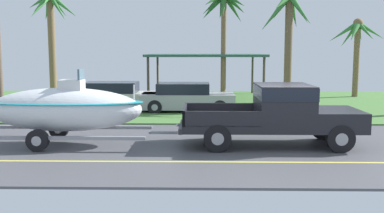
# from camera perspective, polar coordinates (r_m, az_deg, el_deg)

# --- Properties ---
(ground) EXTENTS (36.00, 22.00, 0.11)m
(ground) POSITION_cam_1_polar(r_m,az_deg,el_deg) (21.83, 7.46, -0.49)
(ground) COLOR #4C4C51
(pickup_truck_towing) EXTENTS (5.59, 2.14, 1.88)m
(pickup_truck_towing) POSITION_cam_1_polar(r_m,az_deg,el_deg) (13.77, 11.56, -0.67)
(pickup_truck_towing) COLOR black
(pickup_truck_towing) RESTS_ON ground
(boat_on_trailer) EXTENTS (6.20, 2.16, 2.35)m
(boat_on_trailer) POSITION_cam_1_polar(r_m,az_deg,el_deg) (14.18, -16.20, -0.31)
(boat_on_trailer) COLOR gray
(boat_on_trailer) RESTS_ON ground
(parked_sedan_near) EXTENTS (4.51, 1.84, 1.38)m
(parked_sedan_near) POSITION_cam_1_polar(r_m,az_deg,el_deg) (21.83, -9.93, 1.27)
(parked_sedan_near) COLOR beige
(parked_sedan_near) RESTS_ON ground
(parked_sedan_far) EXTENTS (4.37, 1.86, 1.38)m
(parked_sedan_far) POSITION_cam_1_polar(r_m,az_deg,el_deg) (20.92, -0.69, 1.12)
(parked_sedan_far) COLOR #99999E
(parked_sedan_far) RESTS_ON ground
(carport_awning) EXTENTS (6.86, 5.90, 2.69)m
(carport_awning) POSITION_cam_1_polar(r_m,az_deg,el_deg) (26.93, 1.75, 6.54)
(carport_awning) COLOR #4C4238
(carport_awning) RESTS_ON ground
(palm_tree_near_left) EXTENTS (2.65, 2.84, 6.18)m
(palm_tree_near_left) POSITION_cam_1_polar(r_m,az_deg,el_deg) (24.49, 4.09, 12.03)
(palm_tree_near_left) COLOR brown
(palm_tree_near_left) RESTS_ON ground
(palm_tree_near_right) EXTENTS (2.56, 2.74, 5.83)m
(palm_tree_near_right) POSITION_cam_1_polar(r_m,az_deg,el_deg) (22.11, 12.30, 10.50)
(palm_tree_near_right) COLOR brown
(palm_tree_near_right) RESTS_ON ground
(palm_tree_far_left) EXTENTS (3.22, 3.12, 6.48)m
(palm_tree_far_left) POSITION_cam_1_polar(r_m,az_deg,el_deg) (27.87, -17.80, 10.84)
(palm_tree_far_left) COLOR brown
(palm_tree_far_left) RESTS_ON ground
(palm_tree_far_right) EXTENTS (3.66, 3.10, 4.85)m
(palm_tree_far_right) POSITION_cam_1_polar(r_m,az_deg,el_deg) (29.14, 20.48, 8.08)
(palm_tree_far_right) COLOR brown
(palm_tree_far_right) RESTS_ON ground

